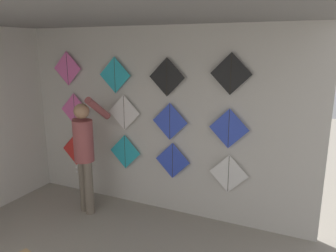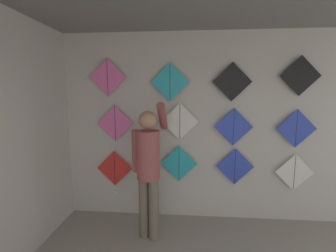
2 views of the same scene
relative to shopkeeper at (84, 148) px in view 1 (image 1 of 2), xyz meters
The scene contains 15 objects.
back_panel 1.04m from the shopkeeper, 38.77° to the left, with size 5.02×0.06×2.80m, color beige.
ceiling_slab 2.27m from the shopkeeper, 57.12° to the right, with size 5.02×4.30×0.04m, color gray.
shopkeeper is the anchor object (origin of this frame).
kite_0 0.86m from the shopkeeper, 140.24° to the left, with size 0.55×0.04×0.69m.
kite_1 0.66m from the shopkeeper, 53.75° to the left, with size 0.55×0.01×0.55m.
kite_2 1.33m from the shopkeeper, 23.15° to the left, with size 0.55×0.01×0.55m.
kite_3 2.14m from the shopkeeper, 14.07° to the left, with size 0.55×0.01×0.55m.
kite_4 0.90m from the shopkeeper, 138.60° to the left, with size 0.55×0.01×0.55m.
kite_5 0.81m from the shopkeeper, 53.26° to the left, with size 0.55×0.01×0.55m.
kite_6 1.34m from the shopkeeper, 23.95° to the left, with size 0.55×0.01×0.55m.
kite_7 2.14m from the shopkeeper, 14.23° to the left, with size 0.55×0.01×0.55m.
kite_8 1.42m from the shopkeeper, 142.66° to the left, with size 0.55×0.01×0.55m.
kite_9 1.20m from the shopkeeper, 64.96° to the left, with size 0.55×0.01×0.55m.
kite_10 1.63m from the shopkeeper, 24.83° to the left, with size 0.55×0.01×0.55m.
kite_11 2.39m from the shopkeeper, 14.27° to the left, with size 0.55×0.01×0.55m.
Camera 1 is at (2.33, -0.79, 2.51)m, focal length 35.00 mm.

